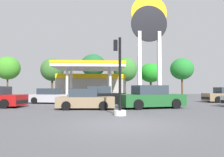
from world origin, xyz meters
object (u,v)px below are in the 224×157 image
at_px(car_3, 51,97).
at_px(tree_5, 182,69).
at_px(tree_3, 125,69).
at_px(traffic_signal_0, 119,89).
at_px(tree_1, 52,70).
at_px(tree_4, 151,73).
at_px(tree_0, 8,68).
at_px(tree_2, 93,65).
at_px(car_5, 100,96).
at_px(car_6, 151,98).
at_px(car_1, 86,100).
at_px(station_pole_sign, 149,32).

bearing_deg(car_3, tree_5, 42.65).
bearing_deg(tree_3, traffic_signal_0, -97.68).
height_order(tree_1, tree_4, tree_1).
bearing_deg(traffic_signal_0, tree_0, 122.73).
bearing_deg(tree_2, tree_3, 0.95).
height_order(car_5, tree_0, tree_0).
xyz_separation_m(car_3, tree_3, (9.18, 17.08, 4.19)).
bearing_deg(traffic_signal_0, car_6, 55.61).
distance_m(car_1, tree_0, 29.04).
height_order(station_pole_sign, traffic_signal_0, station_pole_sign).
bearing_deg(tree_2, tree_4, 11.90).
height_order(car_5, car_6, car_6).
bearing_deg(tree_1, car_3, -77.58).
height_order(traffic_signal_0, tree_3, tree_3).
xyz_separation_m(car_1, tree_3, (5.49, 22.75, 4.20)).
height_order(traffic_signal_0, tree_4, tree_4).
bearing_deg(tree_2, traffic_signal_0, -85.14).
xyz_separation_m(car_1, tree_2, (-0.25, 22.66, 4.90)).
bearing_deg(car_1, tree_5, 55.72).
bearing_deg(car_1, car_3, 123.05).
xyz_separation_m(car_3, tree_4, (14.39, 19.29, 3.77)).
xyz_separation_m(car_3, car_6, (8.33, -5.15, 0.10)).
distance_m(traffic_signal_0, tree_4, 29.82).
bearing_deg(tree_5, tree_2, -174.19).
bearing_deg(station_pole_sign, tree_3, 96.05).
height_order(station_pole_sign, tree_0, station_pole_sign).
distance_m(car_1, tree_4, 27.42).
relative_size(tree_3, tree_4, 1.12).
distance_m(station_pole_sign, tree_0, 26.69).
distance_m(station_pole_sign, tree_1, 19.57).
relative_size(car_1, traffic_signal_0, 0.96).
height_order(car_5, traffic_signal_0, traffic_signal_0).
bearing_deg(tree_4, car_6, -103.92).
xyz_separation_m(tree_2, tree_5, (16.86, 1.71, -0.41)).
height_order(tree_0, tree_3, tree_0).
bearing_deg(car_3, car_1, -56.95).
distance_m(traffic_signal_0, tree_1, 28.14).
xyz_separation_m(car_6, traffic_signal_0, (-2.68, -3.91, 0.66)).
xyz_separation_m(tree_1, tree_4, (18.19, 2.06, -0.30)).
distance_m(station_pole_sign, tree_2, 14.71).
bearing_deg(station_pole_sign, tree_4, 75.50).
relative_size(traffic_signal_0, tree_3, 0.59).
bearing_deg(traffic_signal_0, station_pole_sign, 70.05).
distance_m(car_3, tree_1, 18.11).
height_order(station_pole_sign, tree_3, station_pole_sign).
height_order(tree_2, tree_5, tree_2).
distance_m(car_3, tree_4, 24.36).
bearing_deg(traffic_signal_0, tree_5, 62.20).
xyz_separation_m(car_6, tree_5, (11.97, 23.86, 4.39)).
relative_size(car_3, tree_0, 0.59).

